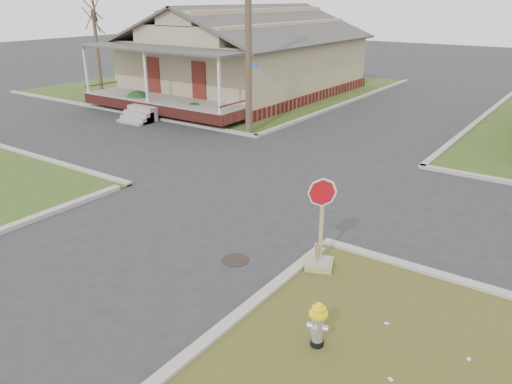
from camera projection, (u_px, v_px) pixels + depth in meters
The scene contains 11 objects.
ground at pixel (180, 229), 13.03m from camera, with size 120.00×120.00×0.00m, color #29292C.
verge_far_left at pixel (222, 86), 33.69m from camera, with size 19.00×19.00×0.05m, color #2D4A1A.
curbs at pixel (282, 176), 16.84m from camera, with size 80.00×40.00×0.12m, color #A29C92, non-canonical shape.
manhole at pixel (235, 260), 11.47m from camera, with size 0.64×0.64×0.01m, color black.
corner_house at pixel (246, 57), 30.26m from camera, with size 10.10×15.50×5.30m.
utility_pole at pixel (248, 23), 20.36m from camera, with size 1.80×0.28×9.00m.
tree_far_left at pixel (98, 52), 30.89m from camera, with size 0.22×0.22×4.90m, color #423626.
fire_hydrant at pixel (318, 322), 8.42m from camera, with size 0.32×0.32×0.86m.
stop_sign at pixel (320, 249), 10.91m from camera, with size 0.60×0.59×2.11m.
hedge_left at pixel (138, 101), 25.89m from camera, with size 1.44×1.18×1.10m, color #153814.
hedge_right at pixel (195, 111), 24.05m from camera, with size 1.23×1.01×0.94m, color #153814.
Camera 1 is at (8.39, -8.50, 5.64)m, focal length 35.00 mm.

